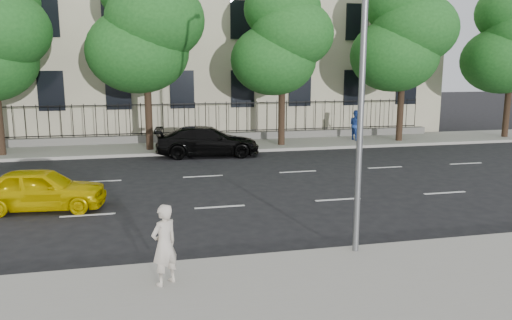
{
  "coord_description": "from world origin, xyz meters",
  "views": [
    {
      "loc": [
        -2.22,
        -12.64,
        4.46
      ],
      "look_at": [
        1.29,
        3.0,
        1.37
      ],
      "focal_mm": 35.0,
      "sensor_mm": 36.0,
      "label": 1
    }
  ],
  "objects_px": {
    "street_light": "(354,33)",
    "yellow_taxi": "(41,189)",
    "woman_near": "(164,245)",
    "black_sedan": "(208,141)"
  },
  "relations": [
    {
      "from": "yellow_taxi",
      "to": "woman_near",
      "type": "distance_m",
      "value": 7.45
    },
    {
      "from": "street_light",
      "to": "woman_near",
      "type": "distance_m",
      "value": 6.26
    },
    {
      "from": "yellow_taxi",
      "to": "woman_near",
      "type": "relative_size",
      "value": 2.37
    },
    {
      "from": "street_light",
      "to": "yellow_taxi",
      "type": "relative_size",
      "value": 2.07
    },
    {
      "from": "street_light",
      "to": "woman_near",
      "type": "relative_size",
      "value": 4.9
    },
    {
      "from": "yellow_taxi",
      "to": "street_light",
      "type": "bearing_deg",
      "value": -117.22
    },
    {
      "from": "street_light",
      "to": "black_sedan",
      "type": "bearing_deg",
      "value": 97.45
    },
    {
      "from": "woman_near",
      "to": "yellow_taxi",
      "type": "bearing_deg",
      "value": -98.99
    },
    {
      "from": "black_sedan",
      "to": "woman_near",
      "type": "height_order",
      "value": "woman_near"
    },
    {
      "from": "street_light",
      "to": "woman_near",
      "type": "height_order",
      "value": "street_light"
    }
  ]
}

